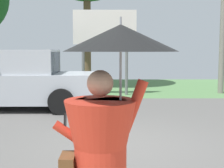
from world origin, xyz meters
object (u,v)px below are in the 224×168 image
monk_pedestrian (105,144)px  roadside_billboard (105,33)px  utility_pole (224,5)px  pickup_truck (13,81)px

monk_pedestrian → roadside_billboard: bearing=105.2°
utility_pole → roadside_billboard: 5.20m
monk_pedestrian → utility_pole: 12.35m
monk_pedestrian → roadside_billboard: (-0.11, 10.53, 1.47)m
monk_pedestrian → roadside_billboard: roadside_billboard is taller
monk_pedestrian → pickup_truck: bearing=126.4°
pickup_truck → roadside_billboard: 4.52m
monk_pedestrian → pickup_truck: 8.08m
pickup_truck → utility_pole: size_ratio=0.72×
utility_pole → pickup_truck: bearing=-156.2°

